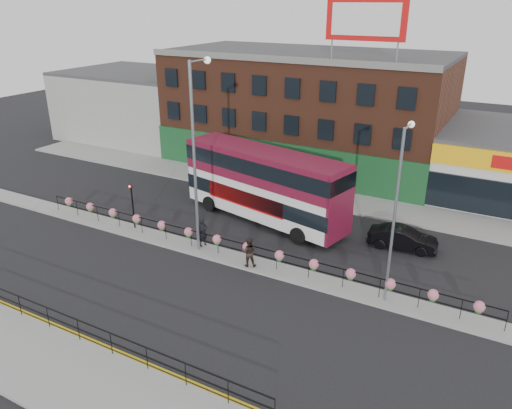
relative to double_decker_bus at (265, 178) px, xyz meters
The scene contains 18 objects.
ground 6.89m from the double_decker_bus, 80.65° to the right, with size 120.00×120.00×0.00m, color black.
south_pavement 18.34m from the double_decker_bus, 86.84° to the right, with size 60.00×4.00×0.15m, color gray.
north_pavement 6.76m from the double_decker_bus, 80.48° to the left, with size 60.00×4.00×0.15m, color gray.
median 6.86m from the double_decker_bus, 80.65° to the right, with size 60.00×1.60×0.15m, color gray.
yellow_line_inner 16.09m from the double_decker_bus, 86.38° to the right, with size 60.00×0.10×0.01m, color gold.
yellow_line_outer 16.27m from the double_decker_bus, 86.42° to the right, with size 60.00×0.10×0.01m, color gold.
brick_building 14.36m from the double_decker_bus, 102.19° to the left, with size 25.00×12.21×10.30m.
warehouse_west 27.12m from the double_decker_bus, 149.05° to the left, with size 15.50×12.00×7.30m.
billboard 13.89m from the double_decker_bus, 68.62° to the left, with size 6.00×0.29×4.40m.
median_railing 6.48m from the double_decker_bus, 80.65° to the right, with size 30.04×0.56×1.23m.
south_railing 16.33m from the double_decker_bus, 93.55° to the right, with size 20.04×0.05×1.12m.
double_decker_bus is the anchor object (origin of this frame).
car 9.94m from the double_decker_bus, ahead, with size 4.36×1.88×1.40m, color black.
pedestrian_a 6.15m from the double_decker_bus, 103.96° to the right, with size 0.62×0.77×1.83m, color black.
pedestrian_b 7.22m from the double_decker_bus, 69.59° to the right, with size 1.08×0.99×1.78m, color black.
lamp_column_west 7.12m from the double_decker_bus, 103.28° to the right, with size 0.41×2.01×11.43m.
lamp_column_east 12.16m from the double_decker_bus, 29.79° to the right, with size 0.33×1.60×9.12m.
traffic_light_median 9.03m from the double_decker_bus, 141.06° to the right, with size 0.15×0.28×3.65m.
Camera 1 is at (14.10, -22.60, 14.62)m, focal length 35.00 mm.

